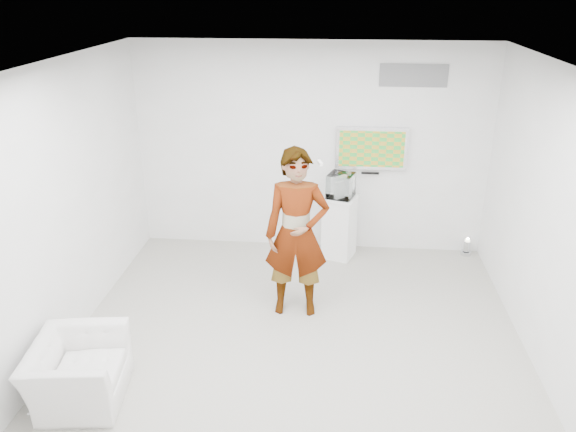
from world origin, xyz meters
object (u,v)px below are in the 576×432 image
object	(u,v)px
armchair	(78,371)
tv	(371,148)
pedestal	(339,227)
floor_uplight	(467,247)
person	(297,234)

from	to	relation	value
armchair	tv	bearing A→B (deg)	-45.97
tv	armchair	xyz separation A→B (m)	(-2.84, -3.55, -1.25)
armchair	pedestal	size ratio (longest dim) A/B	1.01
pedestal	armchair	bearing A→B (deg)	-126.69
floor_uplight	tv	bearing A→B (deg)	176.91
person	pedestal	xyz separation A→B (m)	(0.50, 1.51, -0.56)
tv	pedestal	bearing A→B (deg)	-145.02
person	floor_uplight	distance (m)	3.05
armchair	pedestal	bearing A→B (deg)	-44.00
armchair	pedestal	xyz separation A→B (m)	(2.43, 3.27, 0.16)
armchair	floor_uplight	size ratio (longest dim) A/B	3.80
tv	armchair	size ratio (longest dim) A/B	1.08
pedestal	tv	bearing A→B (deg)	34.98
tv	pedestal	world-z (taller)	tv
person	pedestal	bearing A→B (deg)	68.64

